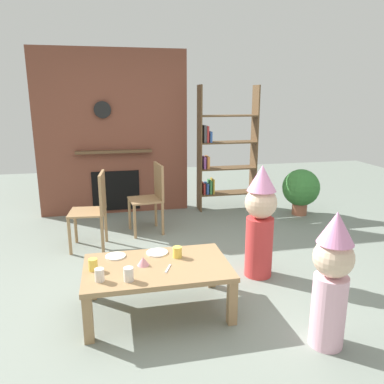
{
  "coord_description": "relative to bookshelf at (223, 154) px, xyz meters",
  "views": [
    {
      "loc": [
        -0.62,
        -3.17,
        1.75
      ],
      "look_at": [
        0.15,
        0.4,
        0.82
      ],
      "focal_mm": 35.45,
      "sensor_mm": 36.0,
      "label": 1
    }
  ],
  "objects": [
    {
      "name": "brick_fireplace_feature",
      "position": [
        -1.64,
        0.2,
        0.32
      ],
      "size": [
        2.2,
        0.28,
        2.4
      ],
      "color": "brown",
      "rests_on": "ground_plane"
    },
    {
      "name": "table_fork",
      "position": [
        -1.29,
        -2.82,
        -0.46
      ],
      "size": [
        0.07,
        0.14,
        0.01
      ],
      "primitive_type": "cube",
      "rotation": [
        0.0,
        0.0,
        1.17
      ],
      "color": "silver",
      "rests_on": "coffee_table"
    },
    {
      "name": "paper_cup_center",
      "position": [
        -1.82,
        -2.92,
        -0.41
      ],
      "size": [
        0.07,
        0.07,
        0.1
      ],
      "primitive_type": "cylinder",
      "color": "silver",
      "rests_on": "coffee_table"
    },
    {
      "name": "potted_plant_tall",
      "position": [
        1.06,
        -0.56,
        -0.47
      ],
      "size": [
        0.55,
        0.55,
        0.69
      ],
      "color": "#9E5B42",
      "rests_on": "ground_plane"
    },
    {
      "name": "bookshelf",
      "position": [
        0.0,
        0.0,
        0.0
      ],
      "size": [
        0.9,
        0.28,
        1.9
      ],
      "color": "brown",
      "rests_on": "ground_plane"
    },
    {
      "name": "coffee_table",
      "position": [
        -1.37,
        -2.74,
        -0.52
      ],
      "size": [
        1.18,
        0.71,
        0.41
      ],
      "color": "#9E7A51",
      "rests_on": "ground_plane"
    },
    {
      "name": "child_with_cone_hat",
      "position": [
        -0.24,
        -3.44,
        -0.34
      ],
      "size": [
        0.28,
        0.28,
        1.0
      ],
      "rotation": [
        0.0,
        0.0,
        2.59
      ],
      "color": "#EAB2C6",
      "rests_on": "ground_plane"
    },
    {
      "name": "ground_plane",
      "position": [
        -1.07,
        -2.4,
        -0.87
      ],
      "size": [
        12.0,
        12.0,
        0.0
      ],
      "primitive_type": "plane",
      "color": "gray"
    },
    {
      "name": "birthday_cake_slice",
      "position": [
        -1.48,
        -2.71,
        -0.43
      ],
      "size": [
        0.1,
        0.1,
        0.07
      ],
      "primitive_type": "cone",
      "color": "pink",
      "rests_on": "coffee_table"
    },
    {
      "name": "dining_chair_left",
      "position": [
        -1.9,
        -1.24,
        -0.36
      ],
      "size": [
        0.44,
        0.44,
        0.9
      ],
      "rotation": [
        0.0,
        0.0,
        3.04
      ],
      "color": "#9E7A51",
      "rests_on": "ground_plane"
    },
    {
      "name": "paper_cup_near_right",
      "position": [
        -1.6,
        -2.96,
        -0.41
      ],
      "size": [
        0.07,
        0.07,
        0.11
      ],
      "primitive_type": "cylinder",
      "color": "silver",
      "rests_on": "coffee_table"
    },
    {
      "name": "child_in_pink",
      "position": [
        -0.31,
        -2.3,
        -0.28
      ],
      "size": [
        0.31,
        0.31,
        1.12
      ],
      "rotation": [
        0.0,
        0.0,
        -2.75
      ],
      "color": "#D13838",
      "rests_on": "ground_plane"
    },
    {
      "name": "paper_plate_front",
      "position": [
        -1.69,
        -2.5,
        -0.46
      ],
      "size": [
        0.17,
        0.17,
        0.01
      ],
      "primitive_type": "cylinder",
      "color": "white",
      "rests_on": "coffee_table"
    },
    {
      "name": "paper_cup_near_left",
      "position": [
        -1.18,
        -2.62,
        -0.42
      ],
      "size": [
        0.08,
        0.08,
        0.09
      ],
      "primitive_type": "cylinder",
      "color": "#F2CC4C",
      "rests_on": "coffee_table"
    },
    {
      "name": "paper_plate_rear",
      "position": [
        -1.34,
        -2.5,
        -0.46
      ],
      "size": [
        0.19,
        0.19,
        0.01
      ],
      "primitive_type": "cylinder",
      "color": "white",
      "rests_on": "coffee_table"
    },
    {
      "name": "paper_cup_far_left",
      "position": [
        -1.87,
        -2.72,
        -0.42
      ],
      "size": [
        0.07,
        0.07,
        0.1
      ],
      "primitive_type": "cylinder",
      "color": "#F2CC4C",
      "rests_on": "coffee_table"
    },
    {
      "name": "dining_chair_middle",
      "position": [
        -1.19,
        -0.82,
        -0.36
      ],
      "size": [
        0.45,
        0.45,
        0.9
      ],
      "rotation": [
        0.0,
        0.0,
        3.27
      ],
      "color": "#9E7A51",
      "rests_on": "ground_plane"
    }
  ]
}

